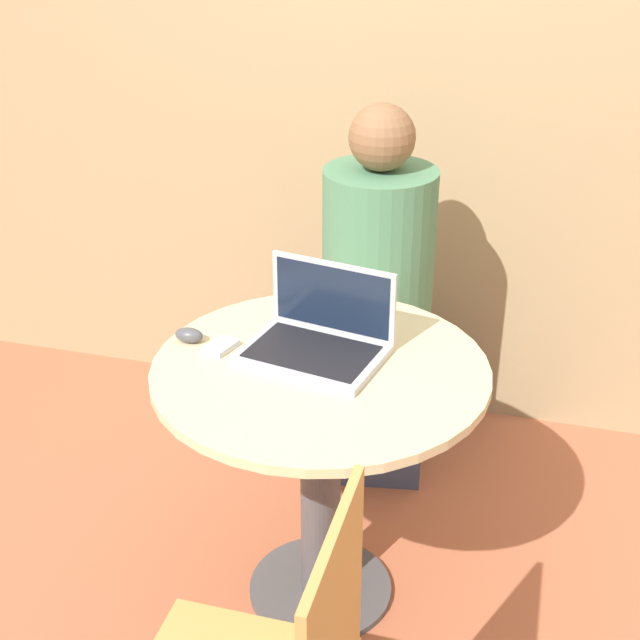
% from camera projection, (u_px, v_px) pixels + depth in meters
% --- Properties ---
extents(ground_plane, '(12.00, 12.00, 0.00)m').
position_uv_depth(ground_plane, '(320.00, 590.00, 2.53)').
color(ground_plane, '#B26042').
extents(back_wall, '(7.00, 0.05, 2.60)m').
position_uv_depth(back_wall, '(410.00, 51.00, 2.85)').
color(back_wall, tan).
rests_on(back_wall, ground_plane).
extents(round_table, '(0.84, 0.84, 0.74)m').
position_uv_depth(round_table, '(320.00, 431.00, 2.28)').
color(round_table, '#4C4C51').
rests_on(round_table, ground_plane).
extents(laptop, '(0.38, 0.31, 0.21)m').
position_uv_depth(laptop, '(318.00, 338.00, 2.23)').
color(laptop, '#B7B7BC').
rests_on(laptop, round_table).
extents(cell_phone, '(0.08, 0.10, 0.02)m').
position_uv_depth(cell_phone, '(221.00, 347.00, 2.26)').
color(cell_phone, silver).
rests_on(cell_phone, round_table).
extents(computer_mouse, '(0.08, 0.04, 0.04)m').
position_uv_depth(computer_mouse, '(189.00, 335.00, 2.29)').
color(computer_mouse, '#4C4C51').
rests_on(computer_mouse, round_table).
extents(person_seated, '(0.40, 0.55, 1.24)m').
position_uv_depth(person_seated, '(376.00, 324.00, 2.86)').
color(person_seated, '#3D4766').
rests_on(person_seated, ground_plane).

